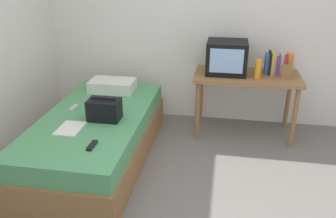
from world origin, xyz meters
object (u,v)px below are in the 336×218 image
Objects in this scene: tv at (227,57)px; handbag at (104,110)px; picture_frame at (287,72)px; book_row at (278,64)px; desk at (246,82)px; pillow at (113,85)px; bed at (96,137)px; remote_dark at (92,145)px; water_bottle at (258,69)px; remote_silver at (74,108)px; magazine at (70,128)px.

tv is 1.49m from handbag.
picture_frame is at bearing -9.51° from tv.
picture_frame is 1.95m from handbag.
book_row is at bearing 5.73° from tv.
tv reaches higher than desk.
pillow is 0.78m from handbag.
tv is at bearing 34.64° from bed.
desk is 1.63m from handbag.
book_row reaches higher than pillow.
bed is at bearing -150.36° from desk.
picture_frame is (1.89, 0.75, 0.56)m from bed.
remote_dark is at bearing -70.78° from bed.
water_bottle is at bearing 28.58° from handbag.
bed is at bearing 151.19° from handbag.
book_row is 2.23m from remote_dark.
handbag reaches higher than remote_silver.
desk reaches higher than bed.
pillow is 1.30m from remote_dark.
water_bottle reaches higher than bed.
book_row is at bearing 32.83° from magazine.
magazine is (-1.59, -1.17, -0.13)m from desk.
water_bottle is 1.66m from handbag.
picture_frame is at bearing -12.69° from desk.
book_row is at bearing 26.86° from bed.
magazine reaches higher than bed.
bed is 9.57× the size of water_bottle.
remote_silver is (-1.51, -0.75, -0.40)m from tv.
desk is 0.36m from tv.
magazine is at bearing -70.30° from remote_silver.
tv is 0.57m from book_row.
picture_frame reaches higher than desk.
book_row is 0.57× the size of pillow.
magazine is 2.01× the size of remote_silver.
water_bottle is 0.72× the size of magazine.
bed is at bearing -153.14° from book_row.
water_bottle is at bearing -138.14° from book_row.
handbag is at bearing -24.70° from remote_silver.
picture_frame reaches higher than remote_silver.
remote_silver is at bearing 123.70° from remote_dark.
desk is 3.87× the size of handbag.
desk is at bearing 36.20° from magazine.
magazine is at bearing -147.17° from book_row.
remote_dark is at bearing -41.04° from magazine.
remote_dark is (-1.04, -1.46, -0.40)m from tv.
desk is 0.45m from picture_frame.
handbag is (-1.68, -0.99, -0.24)m from book_row.
book_row is 0.18m from picture_frame.
water_bottle is at bearing 31.42° from magazine.
remote_dark is (-1.28, -1.44, -0.13)m from desk.
tv is 1.52× the size of magazine.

